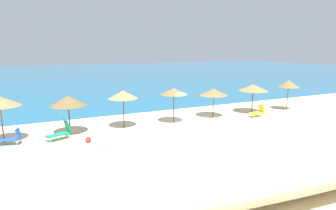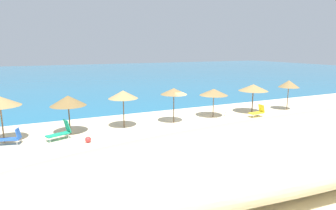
{
  "view_description": "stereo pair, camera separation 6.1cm",
  "coord_description": "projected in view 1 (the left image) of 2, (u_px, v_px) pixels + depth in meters",
  "views": [
    {
      "loc": [
        -10.65,
        -18.76,
        5.86
      ],
      "look_at": [
        -1.71,
        0.53,
        1.54
      ],
      "focal_mm": 30.35,
      "sensor_mm": 36.0,
      "label": 1
    },
    {
      "loc": [
        -10.6,
        -18.79,
        5.86
      ],
      "look_at": [
        -1.71,
        0.53,
        1.54
      ],
      "focal_mm": 30.35,
      "sensor_mm": 36.0,
      "label": 2
    }
  ],
  "objects": [
    {
      "name": "beach_ball",
      "position": [
        88.0,
        140.0,
        17.77
      ],
      "size": [
        0.38,
        0.38,
        0.38
      ],
      "primitive_type": "sphere",
      "color": "red",
      "rests_on": "ground_plane"
    },
    {
      "name": "cooler_box",
      "position": [
        228.0,
        113.0,
        24.81
      ],
      "size": [
        0.6,
        0.53,
        0.4
      ],
      "primitive_type": "cube",
      "rotation": [
        0.0,
        0.0,
        2.64
      ],
      "color": "white",
      "rests_on": "ground_plane"
    },
    {
      "name": "sea_water",
      "position": [
        90.0,
        75.0,
        62.03
      ],
      "size": [
        160.0,
        79.09,
        0.01
      ],
      "primitive_type": "cube",
      "color": "#1E6B93",
      "rests_on": "ground_plane"
    },
    {
      "name": "lounge_chair_1",
      "position": [
        258.0,
        112.0,
        24.39
      ],
      "size": [
        1.38,
        0.66,
        1.04
      ],
      "rotation": [
        0.0,
        0.0,
        1.61
      ],
      "color": "yellow",
      "rests_on": "ground_plane"
    },
    {
      "name": "beach_umbrella_3",
      "position": [
        174.0,
        91.0,
        22.01
      ],
      "size": [
        2.07,
        2.07,
        2.76
      ],
      "color": "brown",
      "rests_on": "ground_plane"
    },
    {
      "name": "lounge_chair_2",
      "position": [
        12.0,
        138.0,
        17.34
      ],
      "size": [
        1.4,
        0.88,
        1.01
      ],
      "rotation": [
        0.0,
        0.0,
        1.31
      ],
      "color": "blue",
      "rests_on": "ground_plane"
    },
    {
      "name": "beach_umbrella_1",
      "position": [
        68.0,
        101.0,
        19.12
      ],
      "size": [
        2.39,
        2.39,
        2.69
      ],
      "color": "brown",
      "rests_on": "ground_plane"
    },
    {
      "name": "lounge_chair_0",
      "position": [
        61.0,
        132.0,
        18.35
      ],
      "size": [
        1.64,
        1.08,
        1.23
      ],
      "rotation": [
        0.0,
        0.0,
        1.94
      ],
      "color": "#199972",
      "rests_on": "ground_plane"
    },
    {
      "name": "beach_umbrella_4",
      "position": [
        214.0,
        92.0,
        24.0
      ],
      "size": [
        2.4,
        2.4,
        2.44
      ],
      "color": "brown",
      "rests_on": "ground_plane"
    },
    {
      "name": "beach_umbrella_6",
      "position": [
        289.0,
        84.0,
        26.69
      ],
      "size": [
        1.9,
        1.9,
        2.84
      ],
      "color": "brown",
      "rests_on": "ground_plane"
    },
    {
      "name": "ground_plane",
      "position": [
        191.0,
        124.0,
        22.24
      ],
      "size": [
        160.0,
        160.0,
        0.0
      ],
      "primitive_type": "plane",
      "color": "beige"
    },
    {
      "name": "beach_umbrella_2",
      "position": [
        123.0,
        95.0,
        20.63
      ],
      "size": [
        2.17,
        2.17,
        2.8
      ],
      "color": "brown",
      "rests_on": "ground_plane"
    },
    {
      "name": "beach_umbrella_5",
      "position": [
        253.0,
        88.0,
        25.51
      ],
      "size": [
        2.62,
        2.62,
        2.62
      ],
      "color": "brown",
      "rests_on": "ground_plane"
    }
  ]
}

